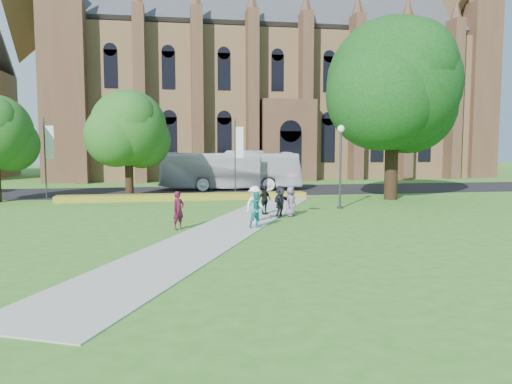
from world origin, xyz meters
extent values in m
plane|color=#337021|center=(0.00, 0.00, 0.00)|extent=(160.00, 160.00, 0.00)
cube|color=black|center=(0.00, 20.00, 0.01)|extent=(160.00, 10.00, 0.02)
cube|color=#B2B2A8|center=(0.00, 1.00, 0.02)|extent=(15.58, 28.54, 0.04)
cube|color=gold|center=(-2.00, 13.20, 0.23)|extent=(18.00, 1.40, 0.45)
cube|color=brown|center=(10.00, 40.00, 8.50)|extent=(52.00, 16.00, 17.00)
cube|color=brown|center=(-14.50, 33.00, 10.50)|extent=(3.50, 3.50, 21.00)
cube|color=brown|center=(34.50, 33.00, 10.50)|extent=(3.50, 3.50, 21.00)
cube|color=brown|center=(10.00, 31.00, 4.50)|extent=(6.00, 2.50, 9.00)
cylinder|color=#38383D|center=(7.50, 6.50, 2.40)|extent=(0.14, 0.14, 4.80)
sphere|color=white|center=(7.50, 6.50, 5.02)|extent=(0.44, 0.44, 0.44)
cylinder|color=#38383D|center=(7.50, 6.50, 0.07)|extent=(0.36, 0.36, 0.15)
cylinder|color=#332114|center=(13.00, 11.00, 3.30)|extent=(0.96, 0.96, 6.60)
sphere|color=#0F3910|center=(13.00, 11.00, 8.40)|extent=(9.60, 9.60, 9.60)
cylinder|color=#332114|center=(-6.00, 14.50, 2.06)|extent=(0.60, 0.60, 4.12)
sphere|color=#275118|center=(-6.00, 14.50, 5.25)|extent=(5.60, 5.60, 5.60)
cylinder|color=#38383D|center=(2.00, 15.20, 3.00)|extent=(0.10, 0.10, 6.00)
cube|color=white|center=(2.35, 15.20, 4.20)|extent=(0.60, 0.02, 2.40)
cylinder|color=#38383D|center=(-12.00, 15.20, 3.00)|extent=(0.10, 0.10, 6.00)
cube|color=white|center=(-11.65, 15.20, 4.20)|extent=(0.60, 0.02, 2.40)
imported|color=white|center=(2.34, 20.85, 1.76)|extent=(12.78, 4.45, 3.49)
imported|color=#4E1124|center=(-2.68, 0.30, 0.94)|extent=(0.77, 0.76, 1.79)
imported|color=teal|center=(1.05, -0.01, 0.90)|extent=(1.00, 0.89, 1.73)
imported|color=white|center=(1.21, 1.60, 0.98)|extent=(1.39, 1.29, 1.88)
imported|color=black|center=(2.28, 4.55, 0.87)|extent=(1.03, 0.88, 1.66)
imported|color=slate|center=(3.61, 3.70, 0.86)|extent=(0.94, 0.94, 1.64)
imported|color=black|center=(2.94, 3.36, 0.91)|extent=(1.45, 1.57, 1.75)
imported|color=#BF8796|center=(3.79, 3.80, 2.02)|extent=(0.83, 0.83, 0.68)
camera|label=1|loc=(-3.08, -23.36, 4.02)|focal=35.00mm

